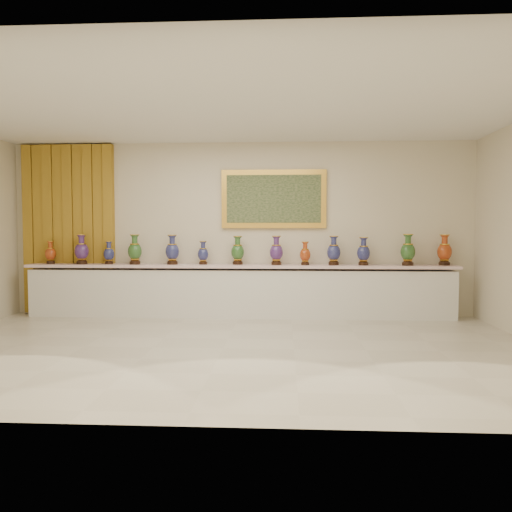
{
  "coord_description": "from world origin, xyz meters",
  "views": [
    {
      "loc": [
        0.76,
        -6.16,
        1.49
      ],
      "look_at": [
        0.32,
        1.7,
        1.08
      ],
      "focal_mm": 35.0,
      "sensor_mm": 36.0,
      "label": 1
    }
  ],
  "objects": [
    {
      "name": "vase_7",
      "position": [
        0.63,
        2.23,
        1.12
      ],
      "size": [
        0.23,
        0.23,
        0.49
      ],
      "rotation": [
        0.0,
        0.0,
        0.01
      ],
      "color": "black",
      "rests_on": "counter"
    },
    {
      "name": "vase_8",
      "position": [
        1.12,
        2.24,
        1.08
      ],
      "size": [
        0.22,
        0.22,
        0.39
      ],
      "rotation": [
        0.0,
        0.0,
        0.26
      ],
      "color": "black",
      "rests_on": "counter"
    },
    {
      "name": "vase_5",
      "position": [
        -0.62,
        2.29,
        1.08
      ],
      "size": [
        0.24,
        0.24,
        0.4
      ],
      "rotation": [
        0.0,
        0.0,
        -0.38
      ],
      "color": "black",
      "rests_on": "counter"
    },
    {
      "name": "counter",
      "position": [
        0.0,
        2.27,
        0.44
      ],
      "size": [
        7.28,
        0.48,
        0.9
      ],
      "color": "white",
      "rests_on": "ground"
    },
    {
      "name": "vase_9",
      "position": [
        1.59,
        2.24,
        1.12
      ],
      "size": [
        0.27,
        0.27,
        0.49
      ],
      "rotation": [
        0.0,
        0.0,
        0.24
      ],
      "color": "black",
      "rests_on": "counter"
    },
    {
      "name": "label_card",
      "position": [
        -0.93,
        2.13,
        0.9
      ],
      "size": [
        0.1,
        0.06,
        0.0
      ],
      "primitive_type": "cube",
      "color": "white",
      "rests_on": "counter"
    },
    {
      "name": "vase_1",
      "position": [
        -2.72,
        2.22,
        1.13
      ],
      "size": [
        0.26,
        0.26,
        0.51
      ],
      "rotation": [
        0.0,
        0.0,
        -0.09
      ],
      "color": "black",
      "rests_on": "counter"
    },
    {
      "name": "vase_2",
      "position": [
        -2.26,
        2.28,
        1.08
      ],
      "size": [
        0.23,
        0.23,
        0.39
      ],
      "rotation": [
        0.0,
        0.0,
        0.29
      ],
      "color": "black",
      "rests_on": "counter"
    },
    {
      "name": "vase_0",
      "position": [
        -3.3,
        2.27,
        1.08
      ],
      "size": [
        0.23,
        0.23,
        0.4
      ],
      "rotation": [
        0.0,
        0.0,
        0.3
      ],
      "color": "black",
      "rests_on": "counter"
    },
    {
      "name": "vase_12",
      "position": [
        3.43,
        2.29,
        1.13
      ],
      "size": [
        0.31,
        0.31,
        0.51
      ],
      "rotation": [
        0.0,
        0.0,
        -0.38
      ],
      "color": "black",
      "rests_on": "counter"
    },
    {
      "name": "vase_4",
      "position": [
        -1.14,
        2.23,
        1.13
      ],
      "size": [
        0.3,
        0.3,
        0.5
      ],
      "rotation": [
        0.0,
        0.0,
        -0.34
      ],
      "color": "black",
      "rests_on": "counter"
    },
    {
      "name": "room",
      "position": [
        -2.45,
        2.44,
        1.58
      ],
      "size": [
        8.0,
        8.0,
        8.0
      ],
      "color": "beige",
      "rests_on": "ground"
    },
    {
      "name": "vase_10",
      "position": [
        2.09,
        2.24,
        1.11
      ],
      "size": [
        0.25,
        0.25,
        0.47
      ],
      "rotation": [
        0.0,
        0.0,
        0.2
      ],
      "color": "black",
      "rests_on": "counter"
    },
    {
      "name": "vase_3",
      "position": [
        -1.79,
        2.22,
        1.13
      ],
      "size": [
        0.31,
        0.31,
        0.51
      ],
      "rotation": [
        0.0,
        0.0,
        -0.39
      ],
      "color": "black",
      "rests_on": "counter"
    },
    {
      "name": "vase_11",
      "position": [
        2.81,
        2.22,
        1.13
      ],
      "size": [
        0.27,
        0.27,
        0.52
      ],
      "rotation": [
        0.0,
        0.0,
        0.13
      ],
      "color": "black",
      "rests_on": "counter"
    },
    {
      "name": "ground",
      "position": [
        0.0,
        0.0,
        0.0
      ],
      "size": [
        8.0,
        8.0,
        0.0
      ],
      "primitive_type": "plane",
      "color": "beige",
      "rests_on": "ground"
    },
    {
      "name": "vase_6",
      "position": [
        -0.03,
        2.28,
        1.12
      ],
      "size": [
        0.27,
        0.27,
        0.49
      ],
      "rotation": [
        0.0,
        0.0,
        0.25
      ],
      "color": "black",
      "rests_on": "counter"
    }
  ]
}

